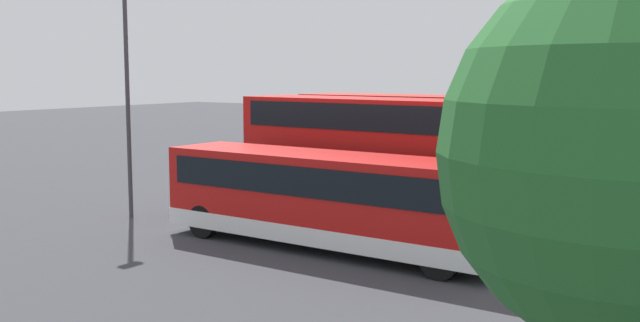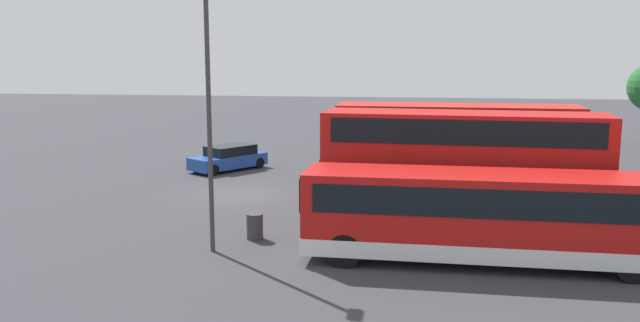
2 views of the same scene
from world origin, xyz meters
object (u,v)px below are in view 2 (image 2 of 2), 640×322
bus_double_decker_fifth (462,169)px  bus_single_deck_sixth (482,214)px  bus_double_decker_fourth (456,154)px  car_hatchback_silver (229,158)px  waste_bin_yellow (255,226)px  bus_single_deck_near_end (444,140)px  lamp_post_tall (209,98)px  bus_single_deck_second (464,149)px  bus_single_deck_third (451,159)px

bus_double_decker_fifth → bus_single_deck_sixth: (3.60, 0.42, -0.82)m
bus_double_decker_fourth → car_hatchback_silver: bearing=-123.3°
car_hatchback_silver → waste_bin_yellow: car_hatchback_silver is taller
bus_single_deck_sixth → waste_bin_yellow: 8.13m
waste_bin_yellow → bus_double_decker_fourth: bearing=126.4°
bus_single_deck_near_end → bus_double_decker_fifth: size_ratio=1.11×
waste_bin_yellow → lamp_post_tall: bearing=-33.5°
bus_single_deck_second → lamp_post_tall: (14.58, -9.48, 3.62)m
car_hatchback_silver → lamp_post_tall: size_ratio=0.52×
lamp_post_tall → car_hatchback_silver: bearing=-166.0°
bus_single_deck_second → bus_single_deck_sixth: same height
bus_single_deck_second → bus_double_decker_fourth: 7.54m
bus_single_deck_near_end → bus_single_deck_second: 3.61m
bus_single_deck_second → bus_single_deck_near_end: bearing=-164.9°
bus_single_deck_second → bus_double_decker_fourth: bus_double_decker_fourth is taller
bus_single_deck_sixth → waste_bin_yellow: (-1.64, -7.88, -1.15)m
bus_single_deck_second → car_hatchback_silver: bearing=-92.8°
bus_single_deck_third → bus_double_decker_fourth: bearing=-0.3°
bus_single_deck_third → waste_bin_yellow: size_ratio=11.40×
waste_bin_yellow → bus_single_deck_third: bearing=141.3°
bus_single_deck_sixth → bus_double_decker_fifth: bearing=-173.4°
bus_single_deck_near_end → bus_single_deck_third: same height
bus_double_decker_fourth → bus_single_deck_sixth: 7.21m
bus_double_decker_fifth → bus_single_deck_sixth: bearing=6.6°
bus_double_decker_fourth → bus_double_decker_fifth: 3.55m
bus_double_decker_fifth → waste_bin_yellow: (1.96, -7.46, -1.97)m
bus_single_deck_sixth → waste_bin_yellow: bearing=-101.8°
bus_single_deck_near_end → bus_double_decker_fifth: bus_double_decker_fifth is taller
bus_single_deck_second → bus_single_deck_third: bearing=-14.4°
bus_double_decker_fifth → waste_bin_yellow: 7.96m
bus_single_deck_near_end → bus_double_decker_fourth: bearing=-0.0°
bus_single_deck_second → bus_single_deck_third: (3.60, -0.92, 0.00)m
lamp_post_tall → waste_bin_yellow: bearing=146.5°
bus_single_deck_sixth → bus_single_deck_near_end: bearing=-178.7°
bus_single_deck_second → bus_single_deck_sixth: bearing=-2.1°
bus_single_deck_near_end → bus_single_deck_sixth: bearing=1.3°
bus_double_decker_fourth → waste_bin_yellow: bearing=-53.6°
bus_single_deck_third → lamp_post_tall: size_ratio=1.19×
bus_double_decker_fourth → car_hatchback_silver: bus_double_decker_fourth is taller
bus_double_decker_fourth → bus_double_decker_fifth: size_ratio=0.97×
lamp_post_tall → bus_single_deck_sixth: bearing=90.0°
bus_single_deck_third → bus_double_decker_fourth: bus_double_decker_fourth is taller
bus_single_deck_sixth → car_hatchback_silver: bus_single_deck_sixth is taller
bus_single_deck_sixth → lamp_post_tall: bearing=-90.0°
lamp_post_tall → waste_bin_yellow: lamp_post_tall is taller
bus_single_deck_near_end → lamp_post_tall: 20.30m
bus_single_deck_sixth → bus_single_deck_third: bearing=-177.9°
bus_double_decker_fifth → bus_single_deck_third: bearing=179.9°
bus_double_decker_fifth → bus_single_deck_sixth: size_ratio=0.91×
bus_single_deck_second → bus_double_decker_fifth: 11.06m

